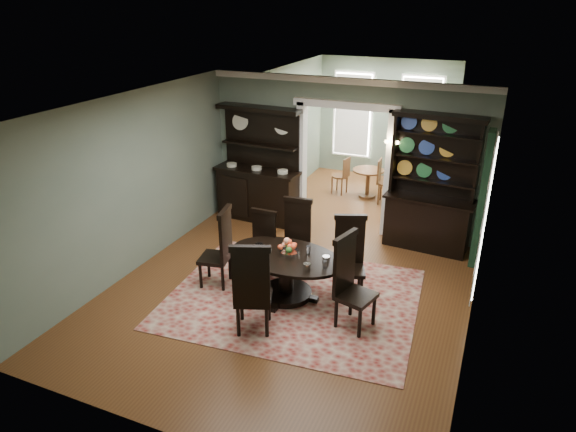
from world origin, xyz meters
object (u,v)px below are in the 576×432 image
at_px(dining_table, 286,268).
at_px(parlor_table, 368,179).
at_px(welsh_dresser, 430,201).
at_px(sideboard, 259,181).

relative_size(dining_table, parlor_table, 2.68).
xyz_separation_m(dining_table, welsh_dresser, (1.73, 2.66, 0.41)).
bearing_deg(sideboard, parlor_table, 52.25).
bearing_deg(parlor_table, sideboard, -130.51).
height_order(sideboard, welsh_dresser, welsh_dresser).
relative_size(dining_table, welsh_dresser, 0.77).
xyz_separation_m(sideboard, welsh_dresser, (3.49, 0.00, 0.08)).
xyz_separation_m(dining_table, parlor_table, (0.04, 4.76, -0.07)).
xyz_separation_m(dining_table, sideboard, (-1.76, 2.66, 0.32)).
height_order(dining_table, welsh_dresser, welsh_dresser).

